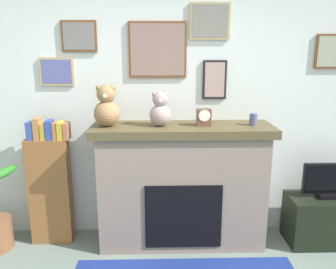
% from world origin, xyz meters
% --- Properties ---
extents(back_wall, '(5.20, 0.15, 2.60)m').
position_xyz_m(back_wall, '(0.00, 2.00, 1.31)').
color(back_wall, silver).
rests_on(back_wall, ground_plane).
extents(fireplace, '(1.71, 0.54, 1.21)m').
position_xyz_m(fireplace, '(0.20, 1.70, 0.61)').
color(fireplace, gray).
rests_on(fireplace, ground_plane).
extents(bookshelf, '(0.43, 0.16, 1.28)m').
position_xyz_m(bookshelf, '(-1.10, 1.74, 0.61)').
color(bookshelf, brown).
rests_on(bookshelf, ground_plane).
extents(tv_stand, '(0.75, 0.40, 0.49)m').
position_xyz_m(tv_stand, '(1.64, 1.64, 0.24)').
color(tv_stand, black).
rests_on(tv_stand, ground_plane).
extents(television, '(0.53, 0.14, 0.35)m').
position_xyz_m(television, '(1.64, 1.64, 0.66)').
color(television, black).
rests_on(television, tv_stand).
extents(candle_jar, '(0.07, 0.07, 0.11)m').
position_xyz_m(candle_jar, '(0.86, 1.68, 1.27)').
color(candle_jar, '#4C517A').
rests_on(candle_jar, fireplace).
extents(mantel_clock, '(0.13, 0.10, 0.16)m').
position_xyz_m(mantel_clock, '(0.40, 1.68, 1.29)').
color(mantel_clock, brown).
rests_on(mantel_clock, fireplace).
extents(teddy_bear_cream, '(0.24, 0.24, 0.39)m').
position_xyz_m(teddy_bear_cream, '(-0.50, 1.68, 1.39)').
color(teddy_bear_cream, '#946D46').
rests_on(teddy_bear_cream, fireplace).
extents(teddy_bear_tan, '(0.20, 0.20, 0.32)m').
position_xyz_m(teddy_bear_tan, '(-0.01, 1.68, 1.36)').
color(teddy_bear_tan, gray).
rests_on(teddy_bear_tan, fireplace).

